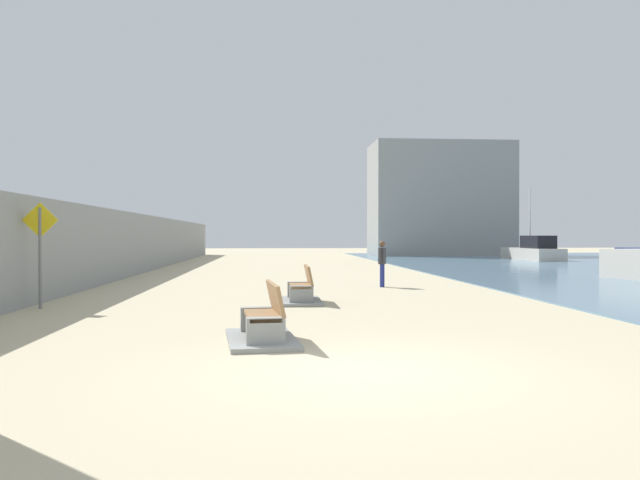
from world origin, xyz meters
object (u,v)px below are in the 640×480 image
at_px(boat_far_right, 533,251).
at_px(pedestrian_sign, 40,243).
at_px(person_walking, 382,260).
at_px(bench_far, 301,294).
at_px(bench_near, 263,328).

distance_m(boat_far_right, pedestrian_sign, 36.38).
bearing_deg(person_walking, boat_far_right, 55.78).
xyz_separation_m(bench_far, person_walking, (3.01, 4.70, 0.68)).
height_order(bench_near, person_walking, person_walking).
bearing_deg(bench_far, boat_far_right, 56.06).
height_order(bench_far, person_walking, person_walking).
xyz_separation_m(bench_near, person_walking, (3.94, 10.67, 0.68)).
xyz_separation_m(bench_near, boat_far_right, (18.69, 32.36, 0.44)).
relative_size(bench_near, person_walking, 1.39).
distance_m(bench_far, person_walking, 5.63).
bearing_deg(pedestrian_sign, boat_far_right, 48.55).
relative_size(person_walking, boat_far_right, 0.24).
xyz_separation_m(bench_near, pedestrian_sign, (-5.39, 5.10, 1.36)).
distance_m(person_walking, boat_far_right, 26.24).
distance_m(bench_near, person_walking, 11.39).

